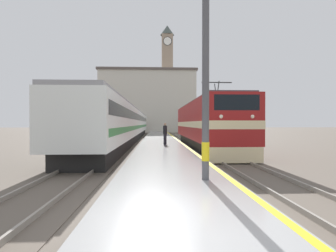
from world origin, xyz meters
The scene contains 10 objects.
ground_plane centered at (0.00, 30.00, 0.00)m, with size 200.00×200.00×0.00m, color #60564C.
platform centered at (0.00, 25.00, 0.15)m, with size 3.93×140.00×0.31m.
rail_track_near centered at (3.50, 25.00, 0.03)m, with size 2.83×140.00×0.16m.
rail_track_far centered at (-3.92, 25.00, 0.03)m, with size 2.83×140.00×0.16m.
locomotive_train centered at (3.50, 16.30, 1.98)m, with size 2.92×17.40×4.85m.
passenger_train centered at (-3.92, 27.17, 2.04)m, with size 2.92×44.47×3.77m.
catenary_mast centered at (1.14, 3.00, 4.22)m, with size 2.79×0.25×7.70m.
person_on_platform centered at (0.23, 16.88, 1.27)m, with size 0.34×0.34×1.83m.
clock_tower centered at (2.81, 69.40, 15.70)m, with size 3.87×3.87×30.00m.
station_building centered at (-2.33, 57.07, 7.24)m, with size 22.36×9.61×14.43m.
Camera 1 is at (-0.59, -5.24, 2.10)m, focal length 28.00 mm.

